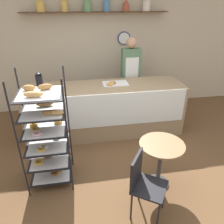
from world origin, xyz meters
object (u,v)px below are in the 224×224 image
Objects in this scene: cafe_chair at (143,180)px; pastry_rack at (46,134)px; donut_tray_counter at (113,83)px; coffee_carafe at (39,82)px; cafe_table at (161,155)px; person_worker at (130,75)px.

pastry_rack is at bearing 89.48° from cafe_chair.
donut_tray_counter reaches higher than cafe_chair.
cafe_chair is 1.79× the size of donut_tray_counter.
pastry_rack is 4.97× the size of coffee_carafe.
coffee_carafe is at bearing 98.65° from pastry_rack.
coffee_carafe is at bearing 68.24° from cafe_chair.
cafe_table is at bearing -8.68° from cafe_chair.
pastry_rack is 0.94× the size of person_worker.
coffee_carafe reaches higher than cafe_chair.
cafe_table is 0.56m from cafe_chair.
pastry_rack is 1.20m from coffee_carafe.
donut_tray_counter is at bearing 33.54° from cafe_chair.
cafe_chair is (-0.38, -0.42, -0.00)m from cafe_table.
cafe_chair is at bearing -132.33° from cafe_table.
pastry_rack is 2.42m from person_worker.
donut_tray_counter is (-0.37, 1.62, 0.48)m from cafe_table.
pastry_rack is at bearing -131.86° from person_worker.
person_worker is 2.21m from cafe_table.
cafe_chair reaches higher than cafe_table.
donut_tray_counter is at bearing 102.98° from cafe_table.
coffee_carafe reaches higher than cafe_table.
person_worker is 3.69× the size of donut_tray_counter.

